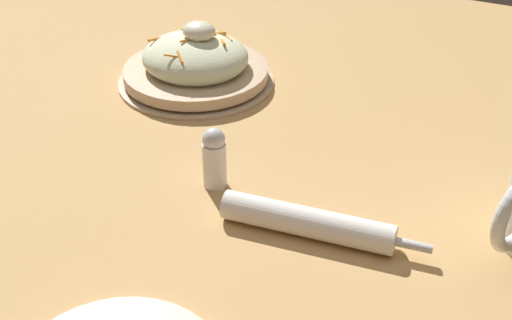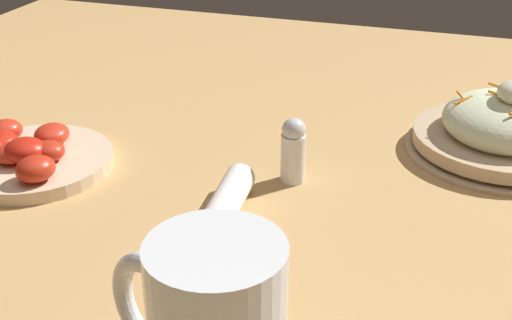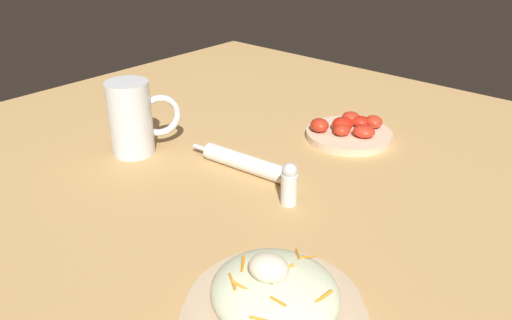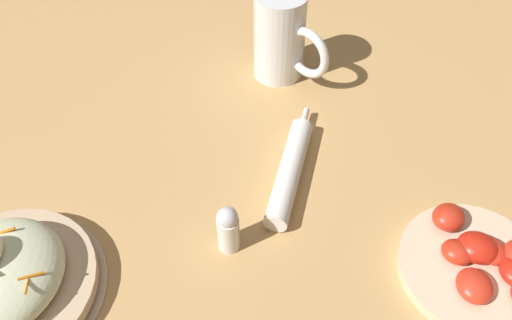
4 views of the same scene
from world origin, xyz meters
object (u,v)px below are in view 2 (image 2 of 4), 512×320
(napkin_roll, at_px, (217,221))
(salt_shaker, at_px, (293,150))
(tomato_plate, at_px, (29,156))
(salad_plate, at_px, (504,130))

(napkin_roll, distance_m, salt_shaker, 0.13)
(tomato_plate, relative_size, salt_shaker, 2.43)
(napkin_roll, xyz_separation_m, salt_shaker, (0.13, -0.04, 0.02))
(salad_plate, relative_size, tomato_plate, 1.25)
(tomato_plate, bearing_deg, salt_shaker, -77.10)
(tomato_plate, xyz_separation_m, salt_shaker, (0.06, -0.28, 0.02))
(tomato_plate, height_order, salt_shaker, salt_shaker)
(salad_plate, xyz_separation_m, napkin_roll, (-0.27, 0.25, -0.01))
(salad_plate, xyz_separation_m, salt_shaker, (-0.14, 0.21, 0.01))
(salad_plate, height_order, napkin_roll, salad_plate)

